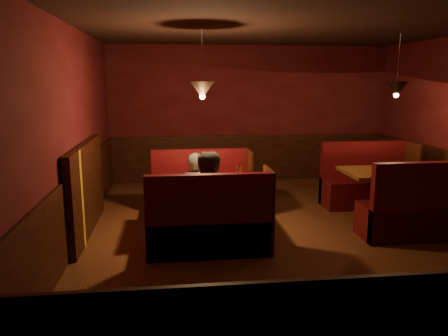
{
  "coord_description": "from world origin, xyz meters",
  "views": [
    {
      "loc": [
        -1.68,
        -5.84,
        2.18
      ],
      "look_at": [
        -0.96,
        0.2,
        0.95
      ],
      "focal_mm": 35.0,
      "sensor_mm": 36.0,
      "label": 1
    }
  ],
  "objects": [
    {
      "name": "main_bench_near",
      "position": [
        -1.23,
        -0.62,
        0.34
      ],
      "size": [
        1.58,
        0.56,
        1.08
      ],
      "color": "#4C0408",
      "rests_on": "ground"
    },
    {
      "name": "second_bench_far",
      "position": [
        1.71,
        1.29,
        0.36
      ],
      "size": [
        1.56,
        0.59,
        1.12
      ],
      "color": "#4C0408",
      "rests_on": "ground"
    },
    {
      "name": "second_table",
      "position": [
        1.68,
        0.44,
        0.59
      ],
      "size": [
        1.42,
        0.9,
        0.8
      ],
      "color": "#503419",
      "rests_on": "ground"
    },
    {
      "name": "diner_a",
      "position": [
        -1.34,
        0.75,
        0.72
      ],
      "size": [
        0.61,
        0.49,
        1.44
      ],
      "primitive_type": "imported",
      "rotation": [
        0.0,
        0.0,
        2.82
      ],
      "color": "#383838",
      "rests_on": "ground"
    },
    {
      "name": "second_bench_near",
      "position": [
        1.71,
        -0.4,
        0.36
      ],
      "size": [
        1.56,
        0.59,
        1.12
      ],
      "color": "#4C0408",
      "rests_on": "ground"
    },
    {
      "name": "diner_b",
      "position": [
        -1.18,
        -0.37,
        0.81
      ],
      "size": [
        0.94,
        0.83,
        1.63
      ],
      "primitive_type": "imported",
      "rotation": [
        0.0,
        0.0,
        0.32
      ],
      "color": "#3A342F",
      "rests_on": "ground"
    },
    {
      "name": "room",
      "position": [
        -0.28,
        0.04,
        1.05
      ],
      "size": [
        6.02,
        7.02,
        2.92
      ],
      "color": "#5F2B12",
      "rests_on": "ground"
    },
    {
      "name": "main_table",
      "position": [
        -1.24,
        0.2,
        0.59
      ],
      "size": [
        1.43,
        0.87,
        1.0
      ],
      "color": "#503419",
      "rests_on": "ground"
    },
    {
      "name": "main_bench_far",
      "position": [
        -1.23,
        1.01,
        0.34
      ],
      "size": [
        1.58,
        0.56,
        1.08
      ],
      "color": "#4C0408",
      "rests_on": "ground"
    }
  ]
}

